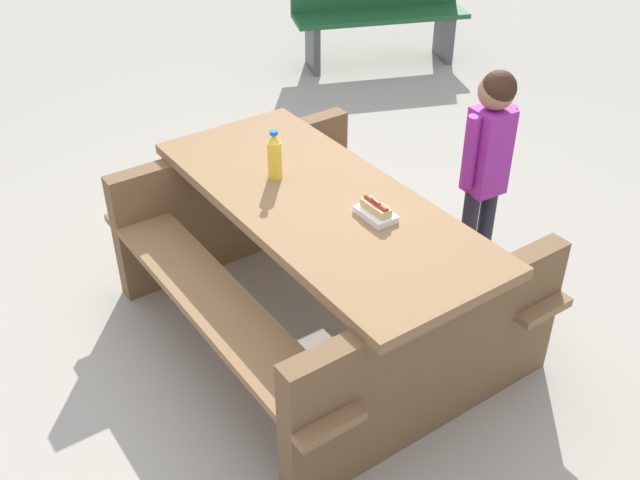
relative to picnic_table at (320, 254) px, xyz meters
name	(u,v)px	position (x,y,z in m)	size (l,w,h in m)	color
ground_plane	(320,326)	(0.00, 0.00, -0.44)	(30.00, 30.00, 0.00)	#ADA599
picnic_table	(320,254)	(0.00, 0.00, 0.00)	(1.97, 1.63, 0.75)	olive
soda_bottle	(275,156)	(-0.26, -0.10, 0.41)	(0.07, 0.07, 0.24)	yellow
hotdog_tray	(376,211)	(0.25, 0.14, 0.34)	(0.19, 0.13, 0.08)	white
child_in_coat	(488,152)	(-0.01, 0.94, 0.31)	(0.19, 0.29, 1.17)	#262633
park_bench_near	(378,11)	(-2.99, 2.11, 0.00)	(0.76, 1.55, 0.85)	#1E592D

